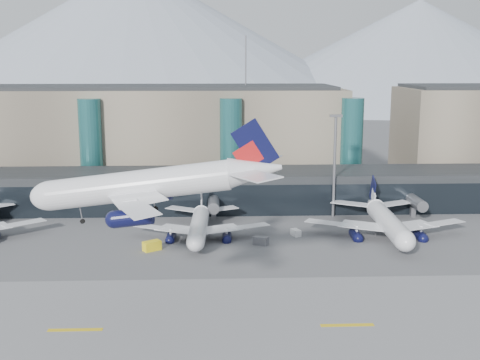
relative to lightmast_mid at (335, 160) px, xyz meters
name	(u,v)px	position (x,y,z in m)	size (l,w,h in m)	color
ground	(213,290)	(-30.00, -48.00, -14.42)	(900.00, 900.00, 0.00)	#515154
runway_strip	(212,328)	(-30.00, -63.00, -14.40)	(400.00, 40.00, 0.04)	slate
runway_markings	(212,327)	(-30.00, -63.00, -14.37)	(128.00, 1.00, 0.02)	gold
concourse	(214,190)	(-30.02, 9.73, -9.45)	(170.00, 27.00, 10.00)	black
terminal_main	(134,136)	(-55.00, 42.00, 1.03)	(130.00, 30.00, 31.00)	gray
teal_towers	(161,148)	(-44.99, 26.01, -0.41)	(116.40, 19.40, 46.00)	#246365
mountain_ridge	(235,51)	(-14.03, 332.00, 31.33)	(910.00, 400.00, 110.00)	gray
lightmast_mid	(335,160)	(0.00, 0.00, 0.00)	(3.00, 1.20, 25.60)	slate
hero_jet	(164,175)	(-36.69, -60.87, 8.07)	(37.92, 38.29, 12.39)	silver
jet_parked_mid	(199,218)	(-33.11, -15.66, -10.40)	(33.03, 32.04, 10.64)	silver
jet_parked_right	(385,214)	(8.71, -15.46, -9.78)	(38.03, 37.03, 12.25)	silver
veh_c	(261,241)	(-19.92, -22.82, -13.54)	(3.16, 1.67, 1.75)	#505055
veh_d	(382,224)	(9.73, -10.24, -13.71)	(2.47, 1.32, 1.41)	silver
veh_g	(296,233)	(-11.58, -16.61, -13.68)	(2.52, 1.47, 1.47)	silver
veh_h	(152,246)	(-42.68, -25.88, -13.42)	(3.60, 1.89, 1.99)	yellow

